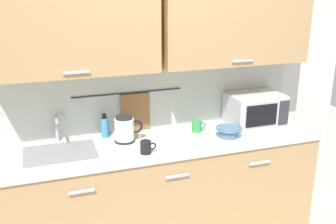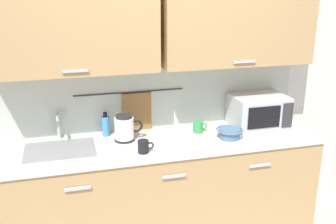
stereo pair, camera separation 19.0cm
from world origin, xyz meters
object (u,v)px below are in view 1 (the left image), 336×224
at_px(dish_soap_bottle, 105,127).
at_px(mug_near_sink, 146,147).
at_px(electric_kettle, 125,129).
at_px(mixing_bowl, 229,131).
at_px(mug_by_kettle, 197,126).
at_px(microwave, 255,109).

bearing_deg(dish_soap_bottle, mug_near_sink, -61.07).
distance_m(electric_kettle, mixing_bowl, 0.83).
height_order(electric_kettle, mug_near_sink, electric_kettle).
relative_size(dish_soap_bottle, mug_by_kettle, 1.63).
xyz_separation_m(microwave, electric_kettle, (-1.16, -0.03, -0.03)).
bearing_deg(dish_soap_bottle, mug_by_kettle, -9.57).
xyz_separation_m(mug_near_sink, mug_by_kettle, (0.52, 0.28, 0.00)).
relative_size(mixing_bowl, mug_by_kettle, 1.78).
bearing_deg(dish_soap_bottle, electric_kettle, -46.41).
relative_size(microwave, electric_kettle, 2.03).
xyz_separation_m(electric_kettle, mixing_bowl, (0.81, -0.17, -0.06)).
bearing_deg(mug_by_kettle, dish_soap_bottle, 170.43).
bearing_deg(mixing_bowl, microwave, 29.82).
distance_m(microwave, mixing_bowl, 0.41).
xyz_separation_m(microwave, dish_soap_bottle, (-1.29, 0.11, -0.05)).
relative_size(electric_kettle, dish_soap_bottle, 1.16).
xyz_separation_m(mug_near_sink, mixing_bowl, (0.72, 0.10, -0.00)).
xyz_separation_m(dish_soap_bottle, mug_near_sink, (0.23, -0.41, -0.04)).
distance_m(dish_soap_bottle, mixing_bowl, 0.99).
relative_size(microwave, mug_by_kettle, 3.83).
xyz_separation_m(electric_kettle, dish_soap_bottle, (-0.13, 0.14, -0.01)).
relative_size(mug_near_sink, mug_by_kettle, 1.00).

